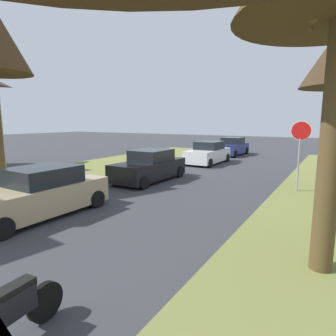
% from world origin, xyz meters
% --- Properties ---
extents(stop_sign_far, '(0.81, 0.23, 2.97)m').
position_xyz_m(stop_sign_far, '(4.41, 14.88, 2.20)').
color(stop_sign_far, '#9EA0A5').
rests_on(stop_sign_far, grass_verge_right).
extents(parked_sedan_tan, '(1.97, 4.42, 1.57)m').
position_xyz_m(parked_sedan_tan, '(-2.25, 7.26, 0.72)').
color(parked_sedan_tan, tan).
rests_on(parked_sedan_tan, ground).
extents(parked_sedan_black, '(1.97, 4.42, 1.57)m').
position_xyz_m(parked_sedan_black, '(-2.38, 13.60, 0.72)').
color(parked_sedan_black, black).
rests_on(parked_sedan_black, ground).
extents(parked_sedan_white, '(1.97, 4.42, 1.57)m').
position_xyz_m(parked_sedan_white, '(-2.21, 20.73, 0.72)').
color(parked_sedan_white, white).
rests_on(parked_sedan_white, ground).
extents(parked_sedan_navy, '(1.97, 4.42, 1.57)m').
position_xyz_m(parked_sedan_navy, '(-2.40, 26.64, 0.72)').
color(parked_sedan_navy, navy).
rests_on(parked_sedan_navy, ground).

